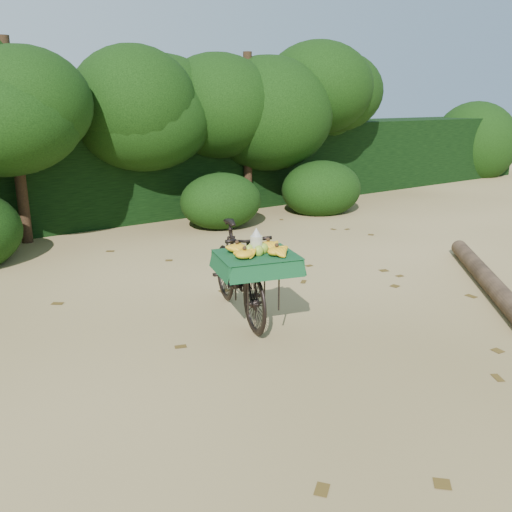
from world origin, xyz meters
TOP-DOWN VIEW (x-y plane):
  - ground at (0.00, 0.00)m, footprint 80.00×80.00m
  - vendor_bicycle at (-0.63, 0.41)m, footprint 1.07×1.89m
  - fallen_log at (2.52, -0.60)m, footprint 2.29×2.50m
  - hedge_backdrop at (0.00, 6.30)m, footprint 26.00×1.80m
  - tree_row at (-0.65, 5.50)m, footprint 14.50×2.00m
  - bush_clumps at (0.50, 4.30)m, footprint 8.80×1.70m
  - leaf_litter at (0.00, 0.65)m, footprint 7.00×7.30m

SIDE VIEW (x-z plane):
  - ground at x=0.00m, z-range 0.00..0.00m
  - leaf_litter at x=0.00m, z-range 0.00..0.01m
  - fallen_log at x=2.52m, z-range 0.00..0.23m
  - bush_clumps at x=0.50m, z-range 0.00..0.90m
  - vendor_bicycle at x=-0.63m, z-range 0.01..1.07m
  - hedge_backdrop at x=0.00m, z-range 0.00..1.80m
  - tree_row at x=-0.65m, z-range 0.00..4.00m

